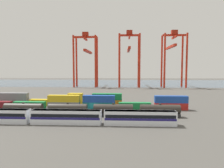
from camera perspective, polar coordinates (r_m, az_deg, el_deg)
name	(u,v)px	position (r m, az deg, el deg)	size (l,w,h in m)	color
ground_plane	(103,96)	(114.09, -2.61, -3.34)	(420.00, 420.00, 0.00)	#4C4944
harbour_water	(112,83)	(219.34, 0.11, 0.37)	(400.00, 110.00, 0.01)	#384C60
passenger_train	(66,116)	(57.84, -12.82, -8.90)	(59.99, 3.14, 3.90)	silver
freight_tank_row	(90,110)	(66.03, -6.13, -7.28)	(57.07, 2.80, 4.26)	#232326
shipping_container_1	(30,105)	(84.56, -22.28, -5.49)	(12.10, 2.44, 2.60)	#197538
shipping_container_2	(64,105)	(79.77, -13.43, -5.86)	(12.10, 2.44, 2.60)	slate
shipping_container_3	(64,98)	(79.35, -13.47, -4.01)	(12.10, 2.44, 2.60)	gold
shipping_container_4	(99,106)	(77.07, -3.71, -6.11)	(12.10, 2.44, 2.60)	#146066
shipping_container_5	(99,99)	(76.64, -3.72, -4.20)	(12.10, 2.44, 2.60)	#1C4299
shipping_container_6	(135,106)	(76.68, 6.42, -6.18)	(12.10, 2.44, 2.60)	#197538
shipping_container_7	(171,106)	(78.65, 16.34, -6.07)	(12.10, 2.44, 2.60)	#AD211C
shipping_container_8	(171,99)	(78.22, 16.38, -4.19)	(12.10, 2.44, 2.60)	#1C4299
shipping_container_9	(14,102)	(94.25, -26.04, -4.62)	(12.10, 2.44, 2.60)	slate
shipping_container_10	(14,96)	(93.90, -26.09, -3.05)	(12.10, 2.44, 2.60)	slate
shipping_container_11	(44,102)	(88.66, -18.60, -4.95)	(12.10, 2.44, 2.60)	gold
shipping_container_12	(75,103)	(84.74, -10.31, -5.21)	(6.04, 2.44, 2.60)	gold
shipping_container_13	(75,96)	(84.35, -10.33, -3.47)	(6.04, 2.44, 2.60)	gold
shipping_container_14	(107,103)	(82.73, -1.41, -5.38)	(12.10, 2.44, 2.60)	orange
shipping_container_15	(107,97)	(82.33, -1.42, -3.59)	(12.10, 2.44, 2.60)	#197538
gantry_crane_west	(86,55)	(173.86, -7.32, 8.27)	(19.58, 35.46, 45.51)	red
gantry_crane_central	(129,53)	(171.80, 4.88, 8.62)	(17.85, 38.98, 46.63)	red
gantry_crane_east	(173,53)	(175.90, 16.95, 8.43)	(18.76, 34.62, 46.43)	red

